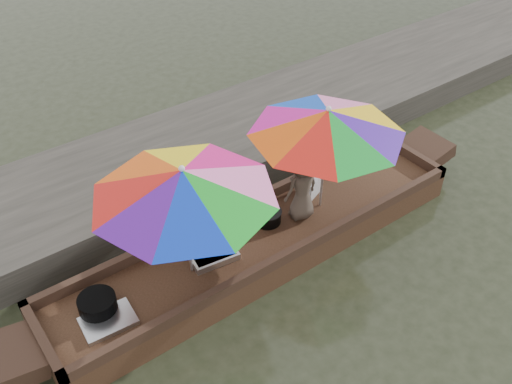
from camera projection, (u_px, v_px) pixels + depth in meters
water at (260, 254)px, 7.57m from camera, size 80.00×80.00×0.00m
dock at (175, 162)px, 8.80m from camera, size 22.00×2.20×0.50m
boat_hull at (261, 245)px, 7.46m from camera, size 5.83×1.20×0.35m
cooking_pot at (98, 305)px, 6.31m from camera, size 0.42×0.42×0.22m
tray_crayfish at (213, 255)px, 7.01m from camera, size 0.62×0.47×0.09m
tray_scallop at (108, 321)px, 6.23m from camera, size 0.60×0.44×0.06m
charcoal_grill at (267, 217)px, 7.51m from camera, size 0.36×0.36×0.17m
supply_bag at (309, 187)px, 7.93m from camera, size 0.34×0.31×0.26m
vendor at (302, 188)px, 7.35m from camera, size 0.49×0.34×0.96m
umbrella_bow at (187, 222)px, 6.39m from camera, size 2.20×2.20×1.55m
umbrella_stern at (324, 159)px, 7.34m from camera, size 2.33×2.33×1.55m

